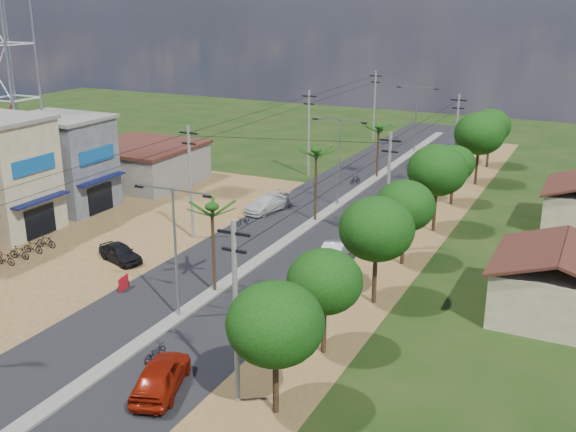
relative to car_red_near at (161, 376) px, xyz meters
name	(u,v)px	position (x,y,z in m)	size (l,w,h in m)	color
ground	(179,318)	(-3.77, 6.89, -0.82)	(160.00, 160.00, 0.00)	black
road	(290,240)	(-3.77, 21.89, -0.80)	(12.00, 110.00, 0.04)	black
median	(305,228)	(-3.77, 24.89, -0.73)	(1.00, 90.00, 0.18)	#605E56
dirt_lot_west	(80,238)	(-18.77, 14.89, -0.80)	(18.00, 46.00, 0.04)	brown
dirt_shoulder_east	(394,257)	(4.73, 21.89, -0.81)	(5.00, 90.00, 0.03)	brown
shophouse_grey	(62,162)	(-25.75, 20.89, 3.34)	(9.00, 6.40, 8.30)	#43454A
low_shed	(143,164)	(-24.77, 30.89, 1.14)	(10.40, 10.40, 3.95)	#605E56
house_east_near	(559,279)	(16.23, 16.89, 1.57)	(7.60, 7.50, 4.60)	#9A8668
tree_east_a	(275,324)	(5.73, 0.89, 3.67)	(4.40, 4.40, 6.37)	black
tree_east_b	(325,282)	(5.53, 6.89, 3.29)	(4.00, 4.00, 5.83)	black
tree_east_c	(377,229)	(5.93, 13.89, 4.04)	(4.60, 4.60, 6.83)	black
tree_east_d	(405,206)	(5.63, 20.89, 3.52)	(4.20, 4.20, 6.13)	black
tree_east_e	(437,170)	(5.83, 28.89, 4.27)	(4.80, 4.80, 7.14)	black
tree_east_f	(454,163)	(5.43, 36.89, 3.06)	(3.80, 3.80, 5.52)	black
tree_east_g	(480,134)	(6.03, 44.89, 4.42)	(5.00, 5.00, 7.38)	black
tree_east_h	(491,126)	(5.73, 52.89, 3.82)	(4.40, 4.40, 6.52)	black
palm_median_near	(212,211)	(-3.77, 10.89, 4.71)	(2.00, 2.00, 6.15)	black
palm_median_mid	(316,154)	(-3.77, 26.89, 5.08)	(2.00, 2.00, 6.55)	black
palm_median_far	(379,129)	(-3.77, 42.89, 4.44)	(2.00, 2.00, 5.85)	black
streetlight_near	(175,242)	(-3.77, 6.89, 3.96)	(5.10, 0.18, 8.00)	gray
streetlight_mid	(339,155)	(-3.77, 31.89, 3.96)	(5.10, 0.18, 8.00)	gray
streetlight_far	(416,113)	(-3.77, 56.89, 3.96)	(5.10, 0.18, 8.00)	gray
utility_pole_w_b	(191,180)	(-10.77, 18.89, 3.93)	(1.60, 0.24, 9.00)	#605E56
utility_pole_w_c	(309,131)	(-10.77, 40.89, 3.93)	(1.60, 0.24, 9.00)	#605E56
utility_pole_w_d	(374,104)	(-10.77, 61.89, 3.93)	(1.60, 0.24, 9.00)	#605E56
utility_pole_e_a	(236,310)	(3.73, 0.89, 3.93)	(1.60, 0.24, 9.00)	#605E56
utility_pole_e_b	(388,190)	(3.73, 22.89, 3.93)	(1.60, 0.24, 9.00)	#605E56
utility_pole_e_c	(456,136)	(3.73, 44.89, 3.93)	(1.60, 0.24, 9.00)	#605E56
car_red_near	(161,376)	(0.00, 0.00, 0.00)	(1.94, 4.83, 1.65)	maroon
car_silver_mid	(336,250)	(1.02, 19.70, -0.12)	(1.49, 4.27, 1.41)	gray
car_white_far	(267,204)	(-8.77, 27.63, -0.11)	(1.99, 4.91, 1.42)	#B6B6B2
car_parked_dark	(120,253)	(-12.65, 12.42, -0.15)	(1.59, 3.94, 1.34)	black
moto_rider_east	(155,353)	(-2.06, 2.26, -0.40)	(0.57, 1.62, 0.85)	black
moto_rider_west_a	(243,221)	(-8.77, 23.33, -0.42)	(0.53, 1.53, 0.80)	black
moto_rider_west_b	(355,180)	(-4.97, 39.70, -0.38)	(0.41, 1.46, 0.88)	black
roadside_sign	(124,283)	(-9.27, 8.60, -0.34)	(0.28, 1.16, 0.97)	#AC0F1B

